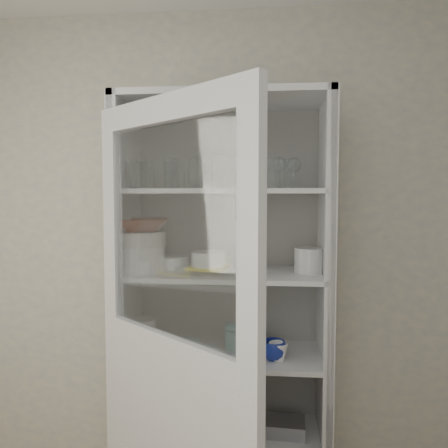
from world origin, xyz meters
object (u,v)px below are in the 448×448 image
Objects in this scene: plate_stack_back at (168,261)px; teal_jar at (234,338)px; mug_white at (278,352)px; white_canister at (145,332)px; goblet_2 at (278,172)px; cream_bowl at (142,239)px; terracotta_bowl at (142,225)px; pantry_cabinet at (225,331)px; goblet_3 at (294,172)px; mug_teal at (254,340)px; cream_dish at (184,422)px; goblet_1 at (226,173)px; measuring_cups at (162,350)px; mug_blue at (273,350)px; yellow_trivet at (208,267)px; cupboard_door at (171,394)px; goblet_0 at (172,174)px; tin_box at (283,426)px; white_ramekin at (208,259)px; glass_platter at (208,270)px; grey_bowl_stack at (309,260)px.

teal_jar is at bearing -8.97° from plate_stack_back.
white_canister is at bearing 162.93° from mug_white.
goblet_2 reaches higher than cream_bowl.
goblet_2 is at bearing 15.84° from terracotta_bowl.
teal_jar is at bearing -22.51° from pantry_cabinet.
goblet_3 reaches higher than mug_teal.
goblet_3 reaches higher than cream_dish.
goblet_1 is 1.18× the size of white_canister.
terracotta_bowl is 2.31× the size of measuring_cups.
terracotta_bowl is at bearing 172.22° from mug_blue.
yellow_trivet is 0.51m from mug_white.
teal_jar is at bearing -30.28° from goblet_1.
cupboard_door is 0.59m from teal_jar.
mug_blue is at bearing -8.59° from cream_dish.
goblet_2 is 0.88m from mug_white.
plate_stack_back is 0.95× the size of cream_bowl.
goblet_3 is at bearing 2.69° from goblet_0.
goblet_0 is 0.51m from yellow_trivet.
goblet_1 is 0.27m from goblet_2.
pantry_cabinet is at bearing 24.35° from cream_dish.
terracotta_bowl is (-0.39, -0.13, -0.25)m from goblet_1.
terracotta_bowl is (-0.73, -0.18, -0.26)m from goblet_3.
goblet_2 is (0.26, 0.05, 0.01)m from goblet_1.
cream_dish is 1.20× the size of tin_box.
white_canister is (-0.34, 0.08, -0.40)m from white_ramekin.
mug_teal reaches higher than measuring_cups.
mug_teal is (-0.09, 0.14, -0.00)m from mug_blue.
tin_box is at bearing 68.63° from mug_white.
cream_dish is (-0.24, -0.07, -0.41)m from teal_jar.
mug_teal is (0.14, -0.02, -0.84)m from goblet_1.
white_ramekin is 0.50m from measuring_cups.
white_canister is (-0.02, 0.10, -0.56)m from terracotta_bowl.
cream_dish is at bearing -54.99° from goblet_0.
goblet_3 is 0.87m from mug_teal.
terracotta_bowl is 0.38m from yellow_trivet.
plate_stack_back reaches higher than mug_teal.
goblet_1 reaches higher than white_ramekin.
white_ramekin is at bearing -174.20° from tin_box.
cupboard_door is 6.17× the size of glass_platter.
cupboard_door is 1.06m from goblet_0.
white_canister is at bearing 162.54° from cream_dish.
goblet_3 is 0.67× the size of cream_dish.
goblet_1 is at bearing 169.36° from grey_bowl_stack.
terracotta_bowl is at bearing -126.96° from goblet_0.
measuring_cups is at bearing -6.59° from cream_bowl.
pantry_cabinet is 0.60m from cupboard_door.
mug_blue is (0.31, -0.05, -0.42)m from white_ramekin.
goblet_1 is 1.28m from tin_box.
goblet_3 is 0.76× the size of cream_bowl.
cupboard_door is at bearing -131.31° from tin_box.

